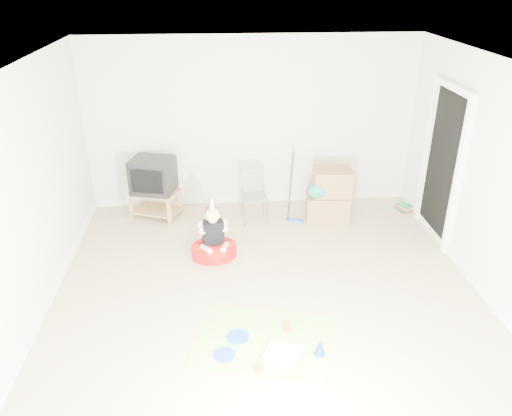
{
  "coord_description": "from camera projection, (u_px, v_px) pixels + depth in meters",
  "views": [
    {
      "loc": [
        -0.51,
        -4.83,
        3.47
      ],
      "look_at": [
        -0.1,
        0.4,
        0.9
      ],
      "focal_mm": 35.0,
      "sensor_mm": 36.0,
      "label": 1
    }
  ],
  "objects": [
    {
      "name": "ground",
      "position": [
        267.0,
        291.0,
        5.89
      ],
      "size": [
        5.0,
        5.0,
        0.0
      ],
      "primitive_type": "plane",
      "color": "tan",
      "rests_on": "ground"
    },
    {
      "name": "doorway_recess",
      "position": [
        443.0,
        167.0,
        6.69
      ],
      "size": [
        0.02,
        0.9,
        2.05
      ],
      "primitive_type": "cube",
      "color": "black",
      "rests_on": "ground"
    },
    {
      "name": "tv_stand",
      "position": [
        156.0,
        202.0,
        7.51
      ],
      "size": [
        0.8,
        0.66,
        0.43
      ],
      "color": "#9A7645",
      "rests_on": "ground"
    },
    {
      "name": "crt_tv",
      "position": [
        153.0,
        175.0,
        7.32
      ],
      "size": [
        0.7,
        0.63,
        0.51
      ],
      "primitive_type": "cube",
      "rotation": [
        0.0,
        0.0,
        -0.27
      ],
      "color": "black",
      "rests_on": "tv_stand"
    },
    {
      "name": "folding_chair",
      "position": [
        254.0,
        197.0,
        7.34
      ],
      "size": [
        0.39,
        0.38,
        0.8
      ],
      "color": "gray",
      "rests_on": "ground"
    },
    {
      "name": "cardboard_boxes",
      "position": [
        329.0,
        196.0,
        7.4
      ],
      "size": [
        0.68,
        0.55,
        0.79
      ],
      "color": "#906A45",
      "rests_on": "ground"
    },
    {
      "name": "floor_mop",
      "position": [
        295.0,
        205.0,
        7.38
      ],
      "size": [
        0.27,
        0.33,
        1.01
      ],
      "color": "blue",
      "rests_on": "ground"
    },
    {
      "name": "book_pile",
      "position": [
        404.0,
        207.0,
        7.81
      ],
      "size": [
        0.25,
        0.29,
        0.11
      ],
      "color": "#27763F",
      "rests_on": "ground"
    },
    {
      "name": "seated_woman",
      "position": [
        214.0,
        244.0,
        6.51
      ],
      "size": [
        0.66,
        0.66,
        0.84
      ],
      "color": "#AF1710",
      "rests_on": "ground"
    },
    {
      "name": "party_mat",
      "position": [
        265.0,
        340.0,
        5.12
      ],
      "size": [
        1.62,
        1.35,
        0.01
      ],
      "primitive_type": "cube",
      "rotation": [
        0.0,
        0.0,
        -0.26
      ],
      "color": "#EF328F",
      "rests_on": "ground"
    },
    {
      "name": "birthday_cake",
      "position": [
        283.0,
        355.0,
        4.85
      ],
      "size": [
        0.42,
        0.39,
        0.15
      ],
      "color": "silver",
      "rests_on": "party_mat"
    },
    {
      "name": "blue_plate_near",
      "position": [
        238.0,
        337.0,
        5.15
      ],
      "size": [
        0.24,
        0.24,
        0.01
      ],
      "primitive_type": "cylinder",
      "rotation": [
        0.0,
        0.0,
        -0.05
      ],
      "color": "blue",
      "rests_on": "party_mat"
    },
    {
      "name": "blue_plate_far",
      "position": [
        224.0,
        355.0,
        4.91
      ],
      "size": [
        0.23,
        0.23,
        0.01
      ],
      "primitive_type": "cylinder",
      "rotation": [
        0.0,
        0.0,
        -0.05
      ],
      "color": "blue",
      "rests_on": "party_mat"
    },
    {
      "name": "orange_cup_near",
      "position": [
        286.0,
        326.0,
        5.24
      ],
      "size": [
        0.11,
        0.11,
        0.09
      ],
      "primitive_type": "cylinder",
      "rotation": [
        0.0,
        0.0,
        -0.64
      ],
      "color": "orange",
      "rests_on": "party_mat"
    },
    {
      "name": "orange_cup_far",
      "position": [
        259.0,
        368.0,
        4.7
      ],
      "size": [
        0.09,
        0.09,
        0.08
      ],
      "primitive_type": "cylinder",
      "rotation": [
        0.0,
        0.0,
        -0.42
      ],
      "color": "orange",
      "rests_on": "party_mat"
    },
    {
      "name": "blue_party_hat",
      "position": [
        320.0,
        347.0,
        4.89
      ],
      "size": [
        0.16,
        0.16,
        0.17
      ],
      "primitive_type": "cone",
      "rotation": [
        0.0,
        0.0,
        -0.58
      ],
      "color": "#1A38BB",
      "rests_on": "party_mat"
    }
  ]
}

